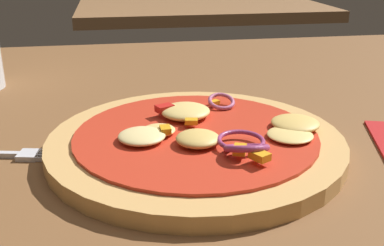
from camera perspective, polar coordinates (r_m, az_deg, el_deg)
The scene contains 3 objects.
dining_table at distance 0.43m, azimuth 5.44°, elevation -6.56°, with size 1.19×1.09×0.03m.
pizza at distance 0.43m, azimuth 0.67°, elevation -2.20°, with size 0.28×0.28×0.03m.
background_table at distance 1.57m, azimuth 0.97°, elevation 14.01°, with size 0.79×0.53×0.03m.
Camera 1 is at (-0.10, -0.36, 0.22)m, focal length 43.12 mm.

